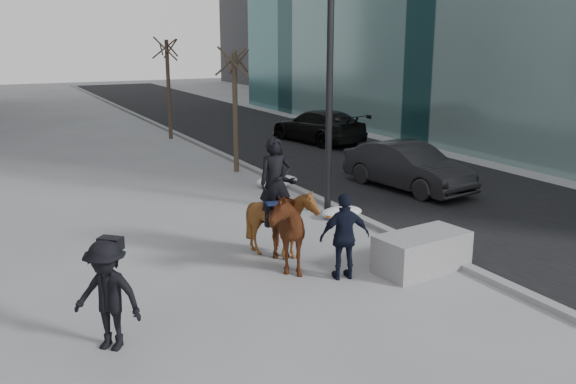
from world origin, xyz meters
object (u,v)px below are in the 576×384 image
planter (422,252)px  mounted_left (278,220)px  mounted_right (281,214)px  car_near (408,166)px

planter → mounted_left: mounted_left is taller
mounted_right → car_near: bearing=30.5°
car_near → mounted_left: 7.87m
mounted_right → planter: bearing=-41.7°
mounted_left → mounted_right: size_ratio=1.12×
mounted_left → mounted_right: bearing=58.0°
car_near → mounted_left: (-6.64, -4.21, 0.27)m
planter → mounted_left: (-2.56, 1.54, 0.62)m
planter → mounted_left: size_ratio=0.72×
planter → mounted_right: 3.09m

